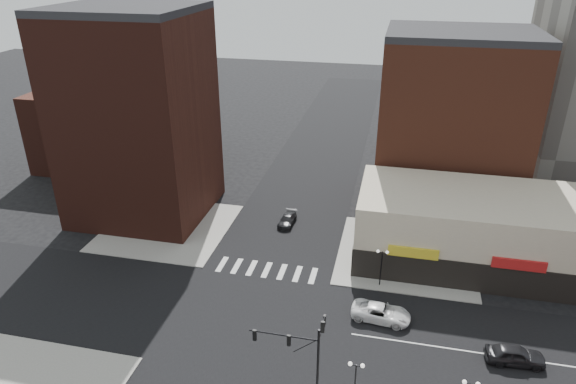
% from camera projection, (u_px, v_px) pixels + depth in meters
% --- Properties ---
extents(ground, '(240.00, 240.00, 0.00)m').
position_uv_depth(ground, '(246.00, 318.00, 48.31)').
color(ground, black).
rests_on(ground, ground).
extents(road_ew, '(200.00, 14.00, 0.02)m').
position_uv_depth(road_ew, '(246.00, 318.00, 48.31)').
color(road_ew, black).
rests_on(road_ew, ground).
extents(road_ns, '(14.00, 200.00, 0.02)m').
position_uv_depth(road_ns, '(246.00, 318.00, 48.31)').
color(road_ns, black).
rests_on(road_ns, ground).
extents(sidewalk_nw, '(15.00, 15.00, 0.12)m').
position_uv_depth(sidewalk_nw, '(168.00, 227.00, 63.92)').
color(sidewalk_nw, gray).
rests_on(sidewalk_nw, ground).
extents(sidewalk_ne, '(15.00, 15.00, 0.12)m').
position_uv_depth(sidewalk_ne, '(405.00, 255.00, 58.20)').
color(sidewalk_ne, gray).
rests_on(sidewalk_ne, ground).
extents(building_nw, '(16.00, 15.00, 25.00)m').
position_uv_depth(building_nw, '(138.00, 119.00, 62.98)').
color(building_nw, '#3C1A13').
rests_on(building_nw, ground).
extents(building_nw_low, '(20.00, 18.00, 12.00)m').
position_uv_depth(building_nw_low, '(114.00, 125.00, 81.99)').
color(building_nw_low, '#3C1A13').
rests_on(building_nw_low, ground).
extents(building_ne_midrise, '(18.00, 15.00, 22.00)m').
position_uv_depth(building_ne_midrise, '(451.00, 125.00, 65.81)').
color(building_ne_midrise, brown).
rests_on(building_ne_midrise, ground).
extents(building_ne_row, '(24.20, 12.20, 8.00)m').
position_uv_depth(building_ne_row, '(469.00, 234.00, 55.96)').
color(building_ne_row, beige).
rests_on(building_ne_row, ground).
extents(traffic_signal, '(5.59, 3.09, 7.77)m').
position_uv_depth(traffic_signal, '(306.00, 346.00, 37.85)').
color(traffic_signal, black).
rests_on(traffic_signal, ground).
extents(street_lamp_se_a, '(1.22, 0.32, 4.16)m').
position_uv_depth(street_lamp_se_a, '(356.00, 373.00, 37.68)').
color(street_lamp_se_a, black).
rests_on(street_lamp_se_a, sidewalk_se).
extents(street_lamp_ne, '(1.22, 0.32, 4.16)m').
position_uv_depth(street_lamp_ne, '(382.00, 259.00, 51.57)').
color(street_lamp_ne, black).
rests_on(street_lamp_ne, sidewalk_ne).
extents(white_suv, '(5.71, 3.05, 1.53)m').
position_uv_depth(white_suv, '(381.00, 312.00, 47.89)').
color(white_suv, white).
rests_on(white_suv, ground).
extents(dark_sedan_east, '(4.93, 2.25, 1.64)m').
position_uv_depth(dark_sedan_east, '(515.00, 355.00, 42.82)').
color(dark_sedan_east, black).
rests_on(dark_sedan_east, ground).
extents(dark_sedan_north, '(1.93, 4.31, 1.23)m').
position_uv_depth(dark_sedan_north, '(287.00, 220.00, 64.54)').
color(dark_sedan_north, black).
rests_on(dark_sedan_north, ground).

